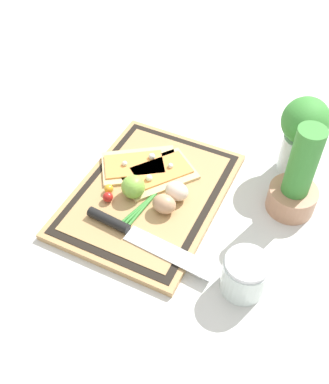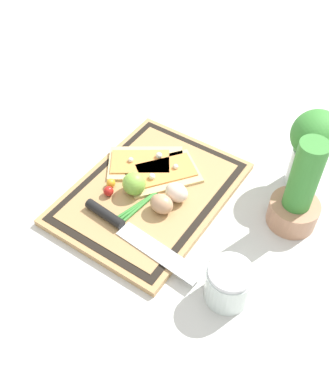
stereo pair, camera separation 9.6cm
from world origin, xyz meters
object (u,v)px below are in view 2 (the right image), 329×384
(egg_brown, at_px, (162,204))
(herb_glass, at_px, (313,145))
(cherry_tomato_yellow, at_px, (111,183))
(herb_pot, at_px, (298,197))
(egg_pink, at_px, (176,192))
(lime, at_px, (134,184))
(pizza_slice_near, at_px, (145,163))
(sauce_jar, at_px, (228,285))
(knife, at_px, (122,226))
(pizza_slice_far, at_px, (163,173))
(cherry_tomato_red, at_px, (108,191))

(egg_brown, xyz_separation_m, herb_glass, (-0.27, 0.22, 0.08))
(herb_glass, bearing_deg, cherry_tomato_yellow, -51.82)
(cherry_tomato_yellow, relative_size, herb_pot, 0.09)
(egg_pink, height_order, lime, lime)
(pizza_slice_near, bearing_deg, lime, 21.21)
(lime, height_order, sauce_jar, sauce_jar)
(pizza_slice_near, height_order, egg_brown, egg_brown)
(egg_brown, relative_size, cherry_tomato_yellow, 2.55)
(pizza_slice_near, height_order, cherry_tomato_yellow, pizza_slice_near)
(egg_pink, bearing_deg, herb_glass, 137.53)
(egg_brown, height_order, sauce_jar, sauce_jar)
(herb_glass, bearing_deg, pizza_slice_near, -62.13)
(knife, relative_size, herb_glass, 1.52)
(herb_pot, height_order, sauce_jar, herb_pot)
(lime, bearing_deg, cherry_tomato_yellow, -73.01)
(sauce_jar, xyz_separation_m, herb_glass, (-0.37, 0.00, 0.08))
(pizza_slice_far, bearing_deg, pizza_slice_near, -92.95)
(knife, relative_size, cherry_tomato_yellow, 14.39)
(lime, relative_size, cherry_tomato_red, 2.31)
(herb_pot, bearing_deg, pizza_slice_near, -82.11)
(egg_brown, bearing_deg, egg_pink, 169.24)
(pizza_slice_near, bearing_deg, egg_pink, 67.59)
(sauce_jar, bearing_deg, egg_brown, -113.57)
(cherry_tomato_yellow, bearing_deg, herb_pot, 111.78)
(egg_pink, height_order, herb_pot, herb_pot)
(knife, height_order, cherry_tomato_red, cherry_tomato_red)
(cherry_tomato_yellow, relative_size, herb_glass, 0.11)
(herb_glass, bearing_deg, pizza_slice_far, -57.12)
(herb_pot, bearing_deg, cherry_tomato_red, -64.56)
(lime, height_order, cherry_tomato_red, lime)
(cherry_tomato_yellow, bearing_deg, pizza_slice_far, 142.08)
(lime, height_order, cherry_tomato_yellow, lime)
(sauce_jar, distance_m, herb_glass, 0.38)
(knife, distance_m, cherry_tomato_yellow, 0.13)
(knife, distance_m, herb_glass, 0.45)
(herb_pot, xyz_separation_m, sauce_jar, (0.24, -0.03, -0.04))
(pizza_slice_near, bearing_deg, herb_pot, 97.89)
(knife, relative_size, sauce_jar, 3.40)
(pizza_slice_near, relative_size, pizza_slice_far, 1.05)
(egg_brown, bearing_deg, cherry_tomato_yellow, -87.76)
(knife, bearing_deg, egg_pink, 159.65)
(pizza_slice_far, distance_m, cherry_tomato_yellow, 0.13)
(egg_brown, bearing_deg, sauce_jar, 66.43)
(egg_pink, relative_size, cherry_tomato_yellow, 2.55)
(egg_brown, xyz_separation_m, egg_pink, (-0.05, 0.01, 0.00))
(cherry_tomato_yellow, bearing_deg, egg_pink, 109.36)
(herb_pot, bearing_deg, knife, -50.46)
(cherry_tomato_yellow, bearing_deg, cherry_tomato_red, 26.97)
(pizza_slice_near, bearing_deg, pizza_slice_far, 87.05)
(egg_brown, height_order, cherry_tomato_yellow, egg_brown)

